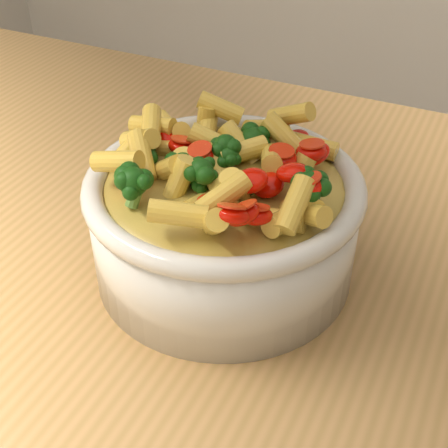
% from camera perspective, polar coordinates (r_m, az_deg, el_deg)
% --- Properties ---
extents(table, '(1.20, 0.80, 0.90)m').
position_cam_1_polar(table, '(0.68, -3.59, -8.43)').
color(table, '#AE7E4A').
rests_on(table, ground).
extents(serving_bowl, '(0.24, 0.24, 0.10)m').
position_cam_1_polar(serving_bowl, '(0.55, -0.00, 0.11)').
color(serving_bowl, silver).
rests_on(serving_bowl, table).
extents(pasta_salad, '(0.19, 0.19, 0.04)m').
position_cam_1_polar(pasta_salad, '(0.52, -0.00, 5.84)').
color(pasta_salad, gold).
rests_on(pasta_salad, serving_bowl).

